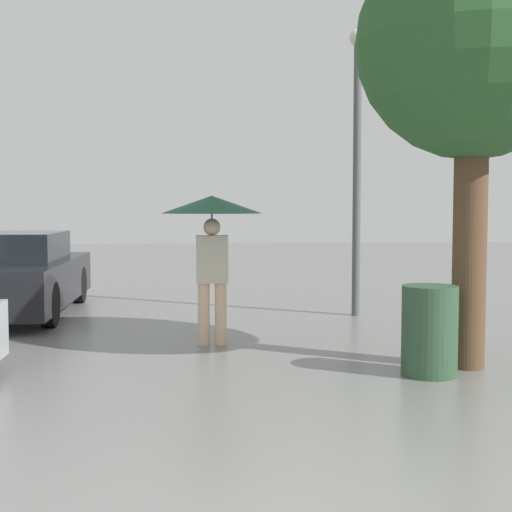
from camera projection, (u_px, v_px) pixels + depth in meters
The scene contains 5 objects.
pedestrian at pixel (212, 220), 8.46m from camera, with size 1.20×1.20×1.79m.
parked_car_farthest at pixel (13, 276), 10.95m from camera, with size 1.76×4.12×1.27m.
tree at pixel (474, 46), 7.12m from camera, with size 2.36×2.36×4.50m.
street_lamp at pixel (357, 149), 10.74m from camera, with size 0.26×0.26×4.31m.
trash_bin at pixel (429, 331), 6.98m from camera, with size 0.55×0.55×0.89m.
Camera 1 is at (-0.52, -2.81, 1.65)m, focal length 50.00 mm.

